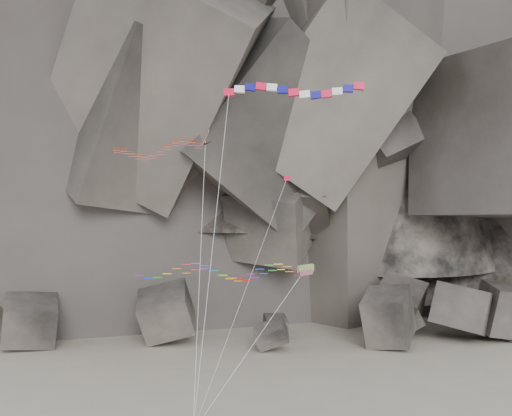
{
  "coord_description": "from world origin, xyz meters",
  "views": [
    {
      "loc": [
        3.45,
        -49.07,
        16.92
      ],
      "look_at": [
        4.22,
        6.0,
        17.22
      ],
      "focal_mm": 45.0,
      "sensor_mm": 36.0,
      "label": 1
    }
  ],
  "objects_px": {
    "banner_kite": "(293,92)",
    "parafoil_kite": "(216,271)",
    "delta_kite": "(154,149)",
    "pennant_kite": "(270,222)"
  },
  "relations": [
    {
      "from": "banner_kite",
      "to": "parafoil_kite",
      "type": "height_order",
      "value": "banner_kite"
    },
    {
      "from": "delta_kite",
      "to": "pennant_kite",
      "type": "distance_m",
      "value": 11.3
    },
    {
      "from": "pennant_kite",
      "to": "banner_kite",
      "type": "bearing_deg",
      "value": -71.9
    },
    {
      "from": "delta_kite",
      "to": "parafoil_kite",
      "type": "bearing_deg",
      "value": -21.05
    },
    {
      "from": "banner_kite",
      "to": "parafoil_kite",
      "type": "relative_size",
      "value": 1.78
    },
    {
      "from": "banner_kite",
      "to": "pennant_kite",
      "type": "relative_size",
      "value": 1.39
    },
    {
      "from": "parafoil_kite",
      "to": "delta_kite",
      "type": "bearing_deg",
      "value": 130.75
    },
    {
      "from": "delta_kite",
      "to": "pennant_kite",
      "type": "bearing_deg",
      "value": -4.36
    },
    {
      "from": "delta_kite",
      "to": "banner_kite",
      "type": "height_order",
      "value": "banner_kite"
    },
    {
      "from": "parafoil_kite",
      "to": "pennant_kite",
      "type": "xyz_separation_m",
      "value": [
        4.27,
        0.93,
        3.81
      ]
    }
  ]
}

